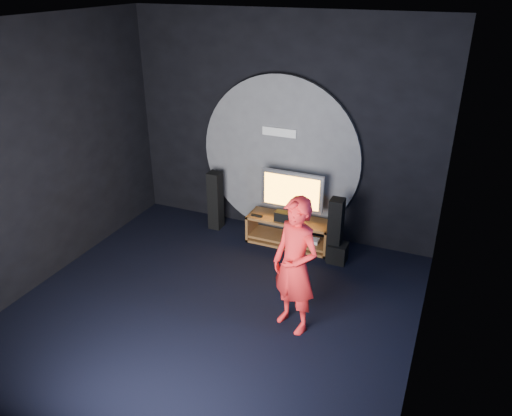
{
  "coord_description": "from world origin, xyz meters",
  "views": [
    {
      "loc": [
        2.58,
        -4.58,
        3.99
      ],
      "look_at": [
        0.18,
        1.05,
        1.05
      ],
      "focal_mm": 35.0,
      "sensor_mm": 36.0,
      "label": 1
    }
  ],
  "objects_px": {
    "subwoofer": "(338,253)",
    "tower_speaker_right": "(335,230)",
    "player": "(295,266)",
    "tower_speaker_left": "(215,200)",
    "tv": "(292,193)",
    "media_console": "(290,233)"
  },
  "relations": [
    {
      "from": "tower_speaker_left",
      "to": "subwoofer",
      "type": "xyz_separation_m",
      "value": [
        2.19,
        -0.28,
        -0.35
      ]
    },
    {
      "from": "tower_speaker_left",
      "to": "subwoofer",
      "type": "distance_m",
      "value": 2.23
    },
    {
      "from": "media_console",
      "to": "tower_speaker_right",
      "type": "height_order",
      "value": "tower_speaker_right"
    },
    {
      "from": "tower_speaker_right",
      "to": "subwoofer",
      "type": "bearing_deg",
      "value": -26.34
    },
    {
      "from": "tower_speaker_right",
      "to": "player",
      "type": "bearing_deg",
      "value": -91.57
    },
    {
      "from": "tv",
      "to": "tower_speaker_right",
      "type": "relative_size",
      "value": 1.0
    },
    {
      "from": "tv",
      "to": "subwoofer",
      "type": "relative_size",
      "value": 3.36
    },
    {
      "from": "player",
      "to": "tower_speaker_left",
      "type": "bearing_deg",
      "value": 159.96
    },
    {
      "from": "media_console",
      "to": "subwoofer",
      "type": "relative_size",
      "value": 4.5
    },
    {
      "from": "media_console",
      "to": "subwoofer",
      "type": "bearing_deg",
      "value": -14.46
    },
    {
      "from": "tv",
      "to": "player",
      "type": "height_order",
      "value": "player"
    },
    {
      "from": "tower_speaker_left",
      "to": "subwoofer",
      "type": "height_order",
      "value": "tower_speaker_left"
    },
    {
      "from": "tv",
      "to": "tower_speaker_left",
      "type": "distance_m",
      "value": 1.38
    },
    {
      "from": "tower_speaker_left",
      "to": "player",
      "type": "distance_m",
      "value": 2.87
    },
    {
      "from": "media_console",
      "to": "player",
      "type": "xyz_separation_m",
      "value": [
        0.73,
        -1.9,
        0.67
      ]
    },
    {
      "from": "tv",
      "to": "player",
      "type": "distance_m",
      "value": 2.1
    },
    {
      "from": "subwoofer",
      "to": "tower_speaker_right",
      "type": "bearing_deg",
      "value": 153.66
    },
    {
      "from": "player",
      "to": "tv",
      "type": "bearing_deg",
      "value": 133.85
    },
    {
      "from": "media_console",
      "to": "tower_speaker_left",
      "type": "bearing_deg",
      "value": 177.48
    },
    {
      "from": "tower_speaker_left",
      "to": "tower_speaker_right",
      "type": "relative_size",
      "value": 1.0
    },
    {
      "from": "tower_speaker_right",
      "to": "player",
      "type": "distance_m",
      "value": 1.76
    },
    {
      "from": "tower_speaker_right",
      "to": "subwoofer",
      "type": "relative_size",
      "value": 3.38
    }
  ]
}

